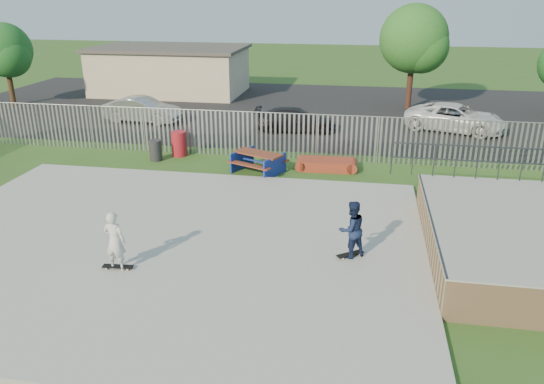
% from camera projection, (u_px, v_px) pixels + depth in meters
% --- Properties ---
extents(ground, '(120.00, 120.00, 0.00)m').
position_uv_depth(ground, '(162.00, 246.00, 15.34)').
color(ground, '#335A1E').
rests_on(ground, ground).
extents(concrete_slab, '(15.00, 12.00, 0.15)m').
position_uv_depth(concrete_slab, '(162.00, 243.00, 15.32)').
color(concrete_slab, '#A4A49F').
rests_on(concrete_slab, ground).
extents(quarter_pipe, '(5.50, 7.05, 2.19)m').
position_uv_depth(quarter_pipe, '(502.00, 237.00, 14.59)').
color(quarter_pipe, tan).
rests_on(quarter_pipe, ground).
extents(fence, '(26.04, 16.02, 2.00)m').
position_uv_depth(fence, '(233.00, 166.00, 19.04)').
color(fence, gray).
rests_on(fence, ground).
extents(picnic_table, '(2.46, 2.29, 0.83)m').
position_uv_depth(picnic_table, '(258.00, 162.00, 21.33)').
color(picnic_table, brown).
rests_on(picnic_table, ground).
extents(funbox, '(2.12, 1.11, 0.42)m').
position_uv_depth(funbox, '(326.00, 165.00, 21.74)').
color(funbox, maroon).
rests_on(funbox, ground).
extents(trash_bin_red, '(0.66, 0.66, 1.09)m').
position_uv_depth(trash_bin_red, '(179.00, 144.00, 23.41)').
color(trash_bin_red, maroon).
rests_on(trash_bin_red, ground).
extents(trash_bin_grey, '(0.54, 0.54, 0.90)m').
position_uv_depth(trash_bin_grey, '(156.00, 150.00, 22.82)').
color(trash_bin_grey, '#272729').
rests_on(trash_bin_grey, ground).
extents(parking_lot, '(40.00, 18.00, 0.02)m').
position_uv_depth(parking_lot, '(273.00, 109.00, 32.81)').
color(parking_lot, black).
rests_on(parking_lot, ground).
extents(car_silver, '(4.31, 1.82, 1.39)m').
position_uv_depth(car_silver, '(142.00, 110.00, 29.17)').
color(car_silver, '#B2B1B6').
rests_on(car_silver, parking_lot).
extents(car_dark, '(4.30, 2.12, 1.20)m').
position_uv_depth(car_dark, '(295.00, 120.00, 27.39)').
color(car_dark, black).
rests_on(car_dark, parking_lot).
extents(car_white, '(5.51, 3.86, 1.40)m').
position_uv_depth(car_white, '(456.00, 118.00, 27.35)').
color(car_white, white).
rests_on(car_white, parking_lot).
extents(building, '(10.40, 6.40, 3.20)m').
position_uv_depth(building, '(170.00, 70.00, 37.19)').
color(building, beige).
rests_on(building, ground).
extents(tree_left, '(3.29, 3.29, 5.08)m').
position_uv_depth(tree_left, '(4.00, 50.00, 32.54)').
color(tree_left, '#46301C').
rests_on(tree_left, ground).
extents(tree_mid, '(4.02, 4.02, 6.20)m').
position_uv_depth(tree_mid, '(414.00, 39.00, 31.27)').
color(tree_mid, '#43251B').
rests_on(tree_mid, ground).
extents(skateboard_a, '(0.77, 0.63, 0.08)m').
position_uv_depth(skateboard_a, '(350.00, 255.00, 14.42)').
color(skateboard_a, black).
rests_on(skateboard_a, concrete_slab).
extents(skateboard_b, '(0.81, 0.27, 0.08)m').
position_uv_depth(skateboard_b, '(118.00, 267.00, 13.78)').
color(skateboard_b, black).
rests_on(skateboard_b, concrete_slab).
extents(skater_navy, '(0.99, 0.95, 1.60)m').
position_uv_depth(skater_navy, '(352.00, 229.00, 14.15)').
color(skater_navy, '#152042').
rests_on(skater_navy, concrete_slab).
extents(skater_white, '(0.62, 0.43, 1.60)m').
position_uv_depth(skater_white, '(115.00, 241.00, 13.50)').
color(skater_white, silver).
rests_on(skater_white, concrete_slab).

